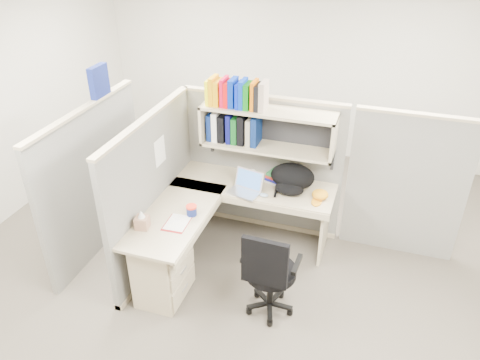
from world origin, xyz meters
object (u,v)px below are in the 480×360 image
(task_chair, at_px, (269,285))
(backpack, at_px, (291,179))
(desk, at_px, (189,246))
(snack_canister, at_px, (192,210))
(laptop, at_px, (244,184))

(task_chair, bearing_deg, backpack, 93.41)
(desk, height_order, snack_canister, snack_canister)
(backpack, xyz_separation_m, task_chair, (0.06, -1.06, -0.52))
(laptop, height_order, backpack, backpack)
(desk, distance_m, laptop, 0.85)
(snack_canister, bearing_deg, task_chair, -19.71)
(backpack, bearing_deg, laptop, -146.51)
(snack_canister, bearing_deg, laptop, 55.91)
(backpack, height_order, task_chair, backpack)
(desk, height_order, laptop, laptop)
(snack_canister, distance_m, task_chair, 1.03)
(laptop, height_order, task_chair, task_chair)
(backpack, height_order, snack_canister, backpack)
(snack_canister, bearing_deg, desk, -88.54)
(backpack, relative_size, task_chair, 0.47)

